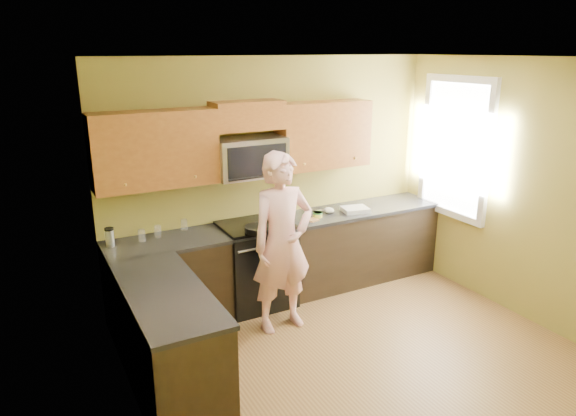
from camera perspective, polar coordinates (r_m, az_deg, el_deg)
floor at (r=4.96m, az=9.58°, el=-17.09°), size 4.00×4.00×0.00m
ceiling at (r=4.11m, az=11.50°, el=15.86°), size 4.00×4.00×0.00m
wall_back at (r=5.97m, az=-1.47°, el=3.38°), size 4.00×0.00×4.00m
wall_left at (r=3.54m, az=-16.12°, el=-7.18°), size 0.00×4.00×4.00m
wall_right at (r=5.77m, az=26.26°, el=1.10°), size 0.00×4.00×4.00m
cabinet_back_run at (r=6.01m, az=-0.12°, el=-5.69°), size 4.00×0.60×0.88m
cabinet_left_run at (r=4.54m, az=-13.06°, el=-14.24°), size 0.60×1.60×0.88m
countertop_back at (r=5.83m, az=-0.07°, el=-1.55°), size 4.00×0.62×0.04m
countertop_left at (r=4.32m, az=-13.34°, el=-8.98°), size 0.62×1.60×0.04m
stove at (r=5.81m, az=-3.51°, el=-6.16°), size 0.76×0.65×0.95m
microwave at (r=5.61m, az=-4.22°, el=3.48°), size 0.76×0.40×0.42m
upper_cab_left at (r=5.33m, az=-14.14°, el=2.29°), size 1.22×0.33×0.75m
upper_cab_right at (r=6.07m, az=3.80°, el=4.54°), size 1.12×0.33×0.75m
upper_cab_over_mw at (r=5.52m, az=-4.52°, el=10.13°), size 0.76×0.33×0.30m
window at (r=6.44m, az=17.93°, el=6.29°), size 0.06×1.06×1.66m
woman at (r=5.16m, az=-0.61°, el=-3.87°), size 0.69×0.47×1.84m
frying_pan at (r=5.39m, az=-3.23°, el=-2.62°), size 0.34×0.53×0.07m
butter_tub at (r=5.94m, az=3.26°, el=-1.03°), size 0.13×0.13×0.08m
toast_slice at (r=5.83m, az=2.72°, el=-1.32°), size 0.13×0.13×0.01m
napkin_a at (r=5.67m, az=-1.19°, el=-1.57°), size 0.14×0.15×0.06m
napkin_b at (r=6.09m, az=4.52°, el=-0.28°), size 0.14×0.15×0.07m
dish_towel at (r=6.19m, az=7.39°, el=-0.17°), size 0.34×0.30×0.05m
travel_mug at (r=5.36m, az=-18.91°, el=-4.01°), size 0.10×0.10×0.19m
glass_a at (r=5.39m, az=-15.79°, el=-2.91°), size 0.09×0.09×0.12m
glass_b at (r=5.47m, az=-14.13°, el=-2.49°), size 0.09×0.09×0.12m
glass_c at (r=5.61m, az=-11.34°, el=-1.82°), size 0.08×0.08×0.12m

